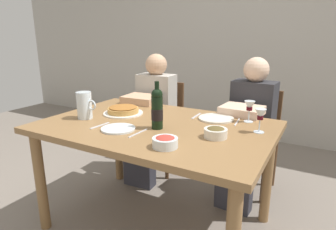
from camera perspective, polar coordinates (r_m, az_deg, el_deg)
name	(u,v)px	position (r m, az deg, el deg)	size (l,w,h in m)	color
ground_plane	(157,223)	(2.25, -2.25, -20.58)	(8.00, 8.00, 0.00)	slate
back_wall	(248,29)	(3.89, 15.58, 16.12)	(8.00, 0.10, 2.80)	#B2ADA3
dining_table	(156,137)	(1.93, -2.46, -4.41)	(1.50, 1.00, 0.76)	olive
wine_bottle	(157,109)	(1.78, -2.17, 1.25)	(0.07, 0.07, 0.30)	black
water_pitcher	(85,107)	(2.09, -16.14, 1.56)	(0.16, 0.10, 0.19)	silver
baked_tart	(123,110)	(2.17, -8.85, 0.95)	(0.29, 0.29, 0.06)	white
salad_bowl	(165,141)	(1.51, -0.57, -5.25)	(0.14, 0.14, 0.06)	silver
olive_bowl	(216,132)	(1.67, 9.39, -3.35)	(0.13, 0.13, 0.06)	silver
wine_glass_left_diner	(260,116)	(1.80, 17.75, -0.14)	(0.07, 0.07, 0.15)	silver
wine_glass_right_diner	(249,107)	(2.00, 15.79, 1.55)	(0.07, 0.07, 0.14)	silver
dinner_plate_left_setting	(216,118)	(2.04, 9.47, -0.66)	(0.24, 0.24, 0.01)	silver
dinner_plate_right_setting	(118,129)	(1.82, -9.80, -2.69)	(0.21, 0.21, 0.01)	silver
fork_left_setting	(196,116)	(2.09, 5.60, -0.19)	(0.16, 0.01, 0.01)	silver
knife_left_setting	(237,122)	(1.99, 13.51, -1.34)	(0.18, 0.01, 0.01)	silver
knife_right_setting	(138,133)	(1.73, -5.91, -3.58)	(0.18, 0.01, 0.01)	silver
spoon_right_setting	(100,126)	(1.91, -13.31, -2.06)	(0.16, 0.01, 0.01)	silver
chair_left	(163,120)	(2.92, -1.07, -0.95)	(0.42, 0.42, 0.87)	brown
diner_left	(151,114)	(2.69, -3.39, 0.21)	(0.35, 0.52, 1.16)	#B7B2A8
chair_right	(255,133)	(2.65, 16.77, -3.41)	(0.43, 0.43, 0.87)	brown
diner_right	(247,127)	(2.39, 15.41, -2.30)	(0.36, 0.52, 1.16)	#2D2D33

